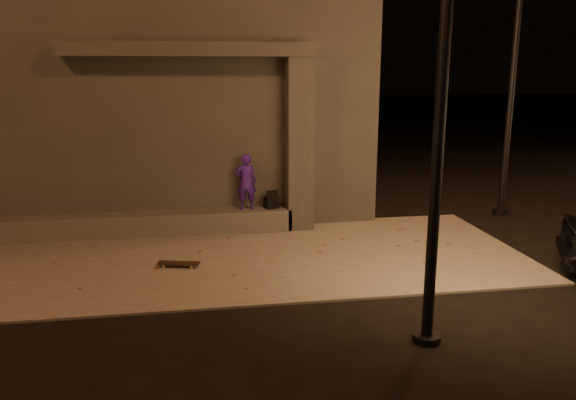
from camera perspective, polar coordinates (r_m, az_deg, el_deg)
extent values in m
plane|color=black|center=(8.55, -5.64, -10.41)|extent=(120.00, 120.00, 0.00)
cube|color=#67625B|center=(10.40, -6.39, -5.91)|extent=(11.00, 4.40, 0.04)
cube|color=#3C3936|center=(14.35, -11.72, 9.73)|extent=(9.00, 5.00, 5.20)
cube|color=#55534D|center=(12.04, -14.04, -2.34)|extent=(6.00, 0.55, 0.45)
cube|color=#3C3936|center=(11.87, 1.16, 5.62)|extent=(0.55, 0.55, 3.60)
cube|color=#3C3936|center=(11.62, -9.94, 14.85)|extent=(5.00, 0.70, 0.28)
imported|color=#3D1798|center=(11.85, -4.29, 1.86)|extent=(0.45, 0.30, 1.19)
cube|color=black|center=(12.01, -1.68, -0.27)|extent=(0.34, 0.28, 0.24)
cube|color=black|center=(11.96, -1.69, 0.68)|extent=(0.25, 0.13, 0.17)
cube|color=black|center=(10.01, -11.05, -6.30)|extent=(0.75, 0.36, 0.01)
cylinder|color=#A89143|center=(10.03, -9.58, -6.48)|extent=(0.06, 0.04, 0.05)
cylinder|color=#A89143|center=(9.90, -9.78, -6.76)|extent=(0.06, 0.04, 0.05)
cylinder|color=#A89143|center=(10.16, -12.27, -6.35)|extent=(0.06, 0.04, 0.05)
cylinder|color=#A89143|center=(10.03, -12.49, -6.62)|extent=(0.06, 0.04, 0.05)
cube|color=#99999E|center=(9.96, -9.68, -6.45)|extent=(0.08, 0.16, 0.01)
cube|color=#99999E|center=(10.08, -12.39, -6.32)|extent=(0.08, 0.16, 0.01)
cylinder|color=black|center=(6.84, 15.63, 14.98)|extent=(0.14, 0.14, 7.37)
cylinder|color=black|center=(7.63, 13.88, -13.42)|extent=(0.36, 0.36, 0.10)
cylinder|color=black|center=(13.94, 21.94, 12.46)|extent=(0.14, 0.14, 6.90)
cylinder|color=black|center=(14.34, 20.77, -1.20)|extent=(0.36, 0.36, 0.10)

